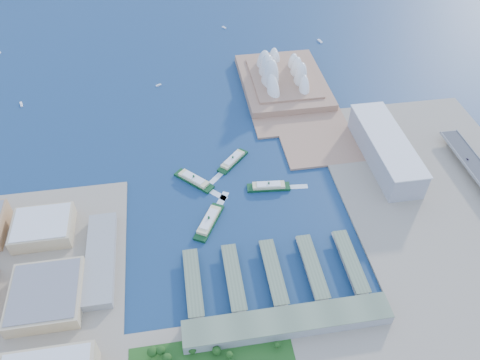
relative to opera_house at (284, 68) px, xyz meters
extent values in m
plane|color=#10284C|center=(-105.00, -280.00, -32.00)|extent=(3000.00, 3000.00, 0.00)
cube|color=gray|center=(-355.00, -385.00, -30.50)|extent=(220.00, 390.00, 3.00)
cube|color=gray|center=(135.00, -330.00, -30.50)|extent=(240.00, 500.00, 3.00)
cube|color=#996E53|center=(2.50, -20.00, -30.50)|extent=(135.00, 220.00, 3.00)
cube|color=gray|center=(90.00, -200.00, -11.50)|extent=(45.00, 155.00, 35.00)
cube|color=gray|center=(-90.00, -415.00, -23.00)|extent=(200.00, 28.00, 12.00)
imported|color=slate|center=(191.00, -229.41, -16.49)|extent=(1.85, 4.54, 1.32)
camera|label=1|loc=(-169.96, -630.03, 382.59)|focal=35.00mm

